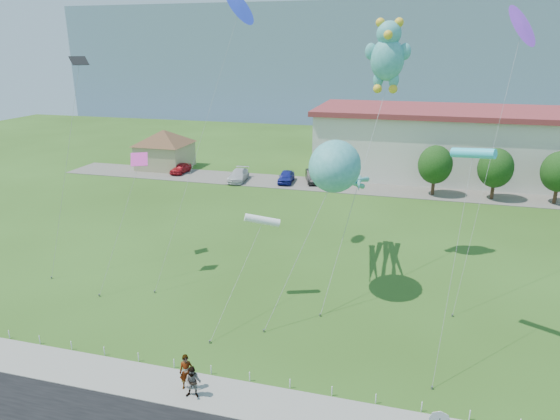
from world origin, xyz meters
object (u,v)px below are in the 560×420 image
Objects in this scene: parked_car_white at (238,175)px; parked_car_blue at (286,177)px; pedestrian_left at (186,372)px; pedestrian_right at (193,382)px; octopus_kite at (338,174)px; teddy_bear_kite at (388,54)px; parked_car_black at (313,176)px; parked_car_red at (181,168)px; pavilion at (164,145)px.

parked_car_blue is at bearing 2.64° from parked_car_white.
pedestrian_left is 0.74m from pedestrian_right.
teddy_bear_kite reaches higher than octopus_kite.
teddy_bear_kite is (9.04, -19.94, 14.09)m from parked_car_black.
teddy_bear_kite is at bearing -34.55° from parked_car_red.
pedestrian_left is (22.38, -40.69, -2.04)m from pavilion.
pedestrian_right is 24.53m from teddy_bear_kite.
parked_car_blue is at bearing 122.53° from teddy_bear_kite.
octopus_kite reaches higher than parked_car_white.
octopus_kite is (15.49, -23.64, 6.91)m from parked_car_white.
pedestrian_right is 43.50m from parked_car_red.
teddy_bear_kite reaches higher than pavilion.
pedestrian_left is 42.83m from parked_car_red.
parked_car_red is 35.45m from octopus_kite.
pedestrian_right is 39.09m from parked_car_black.
parked_car_black reaches higher than parked_car_blue.
pedestrian_right is 0.09× the size of teddy_bear_kite.
pedestrian_right is at bearing -60.64° from parked_car_red.
teddy_bear_kite is at bearing -62.77° from parked_car_blue.
octopus_kite is (4.79, 13.06, 6.66)m from pedestrian_left.
pedestrian_right is 0.42× the size of parked_car_red.
teddy_bear_kite is at bearing -36.90° from pavilion.
pavilion is at bearing 134.52° from octopus_kite.
pedestrian_right reaches higher than parked_car_blue.
parked_car_black is 27.23m from octopus_kite.
pedestrian_right is 38.84m from parked_car_white.
parked_car_blue is 0.30× the size of octopus_kite.
pavilion is 12.55m from parked_car_white.
teddy_bear_kite reaches higher than parked_car_white.
parked_car_blue is at bearing 82.61° from pedestrian_left.
pavilion is at bearing 156.55° from parked_car_black.
parked_car_red is 0.84× the size of parked_car_black.
pavilion is 5.23× the size of pedestrian_left.
pavilion is 38.67m from teddy_bear_kite.
parked_car_red is 14.10m from parked_car_blue.
teddy_bear_kite is (2.27, 5.53, 7.23)m from octopus_kite.
pavilion is at bearing 155.82° from parked_car_white.
octopus_kite is at bearing -73.48° from parked_car_blue.
parked_car_white is at bearing -18.87° from pavilion.
pedestrian_right is at bearing -60.88° from pavilion.
parked_car_blue is (5.71, 0.80, 0.02)m from parked_car_white.
teddy_bear_kite reaches higher than parked_car_black.
pavilion reaches higher than pedestrian_right.
pavilion reaches higher than parked_car_blue.
parked_car_black is at bearing 3.16° from parked_car_red.
octopus_kite reaches higher than pedestrian_right.
pedestrian_left is 15.42m from octopus_kite.
parked_car_red is 35.70m from teddy_bear_kite.
parked_car_white is (-11.26, 37.17, -0.15)m from pedestrian_right.
pavilion is at bearing 103.83° from pedestrian_left.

